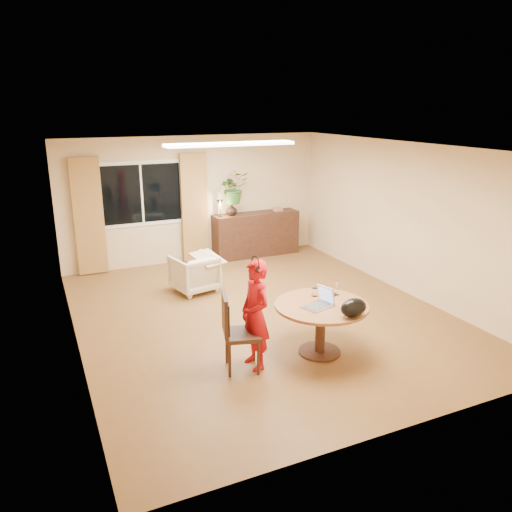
{
  "coord_description": "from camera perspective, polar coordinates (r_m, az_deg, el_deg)",
  "views": [
    {
      "loc": [
        -3.09,
        -6.62,
        3.19
      ],
      "look_at": [
        -0.17,
        -0.2,
        1.04
      ],
      "focal_mm": 35.0,
      "sensor_mm": 36.0,
      "label": 1
    }
  ],
  "objects": [
    {
      "name": "throw",
      "position": [
        8.79,
        -5.54,
        0.24
      ],
      "size": [
        0.61,
        0.67,
        0.03
      ],
      "primitive_type": null,
      "rotation": [
        0.0,
        0.0,
        0.36
      ],
      "color": "beige",
      "rests_on": "armchair"
    },
    {
      "name": "window",
      "position": [
        10.19,
        -12.92,
        6.95
      ],
      "size": [
        1.7,
        0.03,
        1.3
      ],
      "color": "white",
      "rests_on": "wall_back"
    },
    {
      "name": "ceiling",
      "position": [
        7.32,
        0.6,
        12.31
      ],
      "size": [
        6.5,
        6.5,
        0.0
      ],
      "primitive_type": "plane",
      "rotation": [
        3.14,
        0.0,
        0.0
      ],
      "color": "white",
      "rests_on": "wall_back"
    },
    {
      "name": "pot_lid",
      "position": [
        6.9,
        8.29,
        -4.27
      ],
      "size": [
        0.2,
        0.2,
        0.03
      ],
      "primitive_type": null,
      "rotation": [
        0.0,
        0.0,
        0.03
      ],
      "color": "white",
      "rests_on": "dining_table"
    },
    {
      "name": "laptop",
      "position": [
        6.43,
        7.02,
        -4.75
      ],
      "size": [
        0.45,
        0.37,
        0.26
      ],
      "primitive_type": null,
      "rotation": [
        0.0,
        0.0,
        0.33
      ],
      "color": "#B7B7BC",
      "rests_on": "dining_table"
    },
    {
      "name": "handbag",
      "position": [
        6.23,
        11.09,
        -5.82
      ],
      "size": [
        0.39,
        0.29,
        0.24
      ],
      "primitive_type": null,
      "rotation": [
        0.0,
        0.0,
        0.24
      ],
      "color": "black",
      "rests_on": "dining_table"
    },
    {
      "name": "child",
      "position": [
        6.2,
        -0.07,
        -6.74
      ],
      "size": [
        0.54,
        0.38,
        1.4
      ],
      "primitive_type": "imported",
      "rotation": [
        0.0,
        0.0,
        -1.48
      ],
      "color": "red",
      "rests_on": "floor"
    },
    {
      "name": "dining_table",
      "position": [
        6.64,
        7.43,
        -6.66
      ],
      "size": [
        1.23,
        1.23,
        0.7
      ],
      "color": "brown",
      "rests_on": "floor"
    },
    {
      "name": "wall_back",
      "position": [
        10.51,
        -6.97,
        6.44
      ],
      "size": [
        5.5,
        0.0,
        5.5
      ],
      "primitive_type": "plane",
      "rotation": [
        1.57,
        0.0,
        0.0
      ],
      "color": "tan",
      "rests_on": "floor"
    },
    {
      "name": "curtain_left",
      "position": [
        10.03,
        -18.58,
        4.27
      ],
      "size": [
        0.55,
        0.08,
        2.25
      ],
      "primitive_type": "cube",
      "color": "brown",
      "rests_on": "wall_back"
    },
    {
      "name": "curtain_right",
      "position": [
        10.43,
        -7.04,
        5.49
      ],
      "size": [
        0.55,
        0.08,
        2.25
      ],
      "primitive_type": "cube",
      "color": "brown",
      "rests_on": "wall_back"
    },
    {
      "name": "floor",
      "position": [
        7.97,
        0.55,
        -6.67
      ],
      "size": [
        6.5,
        6.5,
        0.0
      ],
      "primitive_type": "plane",
      "color": "brown",
      "rests_on": "ground"
    },
    {
      "name": "wall_left",
      "position": [
        6.89,
        -20.65,
        -0.1
      ],
      "size": [
        0.0,
        6.5,
        6.5
      ],
      "primitive_type": "plane",
      "rotation": [
        1.57,
        0.0,
        1.57
      ],
      "color": "tan",
      "rests_on": "floor"
    },
    {
      "name": "desk_lamp",
      "position": [
        10.41,
        -4.13,
        5.49
      ],
      "size": [
        0.17,
        0.17,
        0.37
      ],
      "primitive_type": null,
      "rotation": [
        0.0,
        0.0,
        0.11
      ],
      "color": "black",
      "rests_on": "sideboard"
    },
    {
      "name": "vase",
      "position": [
        10.56,
        -2.81,
        5.33
      ],
      "size": [
        0.24,
        0.24,
        0.25
      ],
      "primitive_type": "imported",
      "rotation": [
        0.0,
        0.0,
        0.01
      ],
      "color": "black",
      "rests_on": "sideboard"
    },
    {
      "name": "sideboard",
      "position": [
        10.91,
        -0.01,
        2.51
      ],
      "size": [
        1.89,
        0.46,
        0.95
      ],
      "primitive_type": "cube",
      "color": "black",
      "rests_on": "floor"
    },
    {
      "name": "dining_chair",
      "position": [
        6.22,
        -1.61,
        -8.7
      ],
      "size": [
        0.58,
        0.55,
        1.0
      ],
      "primitive_type": null,
      "rotation": [
        0.0,
        0.0,
        -0.27
      ],
      "color": "black",
      "rests_on": "floor"
    },
    {
      "name": "wall_right",
      "position": [
        9.02,
        16.66,
        4.12
      ],
      "size": [
        0.0,
        6.5,
        6.5
      ],
      "primitive_type": "plane",
      "rotation": [
        1.57,
        0.0,
        -1.57
      ],
      "color": "tan",
      "rests_on": "floor"
    },
    {
      "name": "wine_glass",
      "position": [
        6.88,
        9.23,
        -3.71
      ],
      "size": [
        0.08,
        0.08,
        0.18
      ],
      "primitive_type": null,
      "rotation": [
        0.0,
        0.0,
        0.29
      ],
      "color": "white",
      "rests_on": "dining_table"
    },
    {
      "name": "ceiling_panel",
      "position": [
        8.43,
        -2.93,
        12.66
      ],
      "size": [
        2.2,
        0.35,
        0.05
      ],
      "primitive_type": "cube",
      "color": "white",
      "rests_on": "ceiling"
    },
    {
      "name": "tumbler",
      "position": [
        6.82,
        6.71,
        -4.12
      ],
      "size": [
        0.08,
        0.08,
        0.11
      ],
      "primitive_type": null,
      "rotation": [
        0.0,
        0.0,
        0.05
      ],
      "color": "white",
      "rests_on": "dining_table"
    },
    {
      "name": "armchair",
      "position": [
        8.9,
        -7.07,
        -1.94
      ],
      "size": [
        0.85,
        0.86,
        0.66
      ],
      "primitive_type": "imported",
      "rotation": [
        0.0,
        0.0,
        3.36
      ],
      "color": "beige",
      "rests_on": "floor"
    },
    {
      "name": "bouquet",
      "position": [
        10.5,
        -2.57,
        7.79
      ],
      "size": [
        0.62,
        0.55,
        0.66
      ],
      "primitive_type": "imported",
      "rotation": [
        0.0,
        0.0,
        0.06
      ],
      "color": "#376726",
      "rests_on": "vase"
    },
    {
      "name": "book_stack",
      "position": [
        11.02,
        2.52,
        5.38
      ],
      "size": [
        0.22,
        0.18,
        0.08
      ],
      "primitive_type": null,
      "rotation": [
        0.0,
        0.0,
        0.17
      ],
      "color": "#93694B",
      "rests_on": "sideboard"
    }
  ]
}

